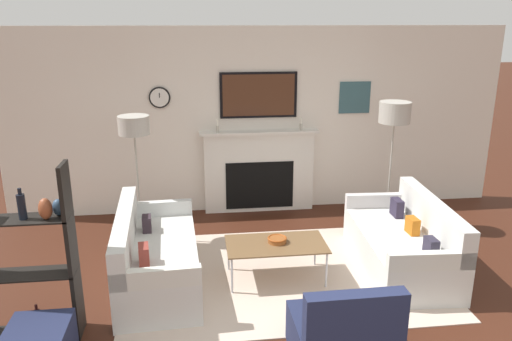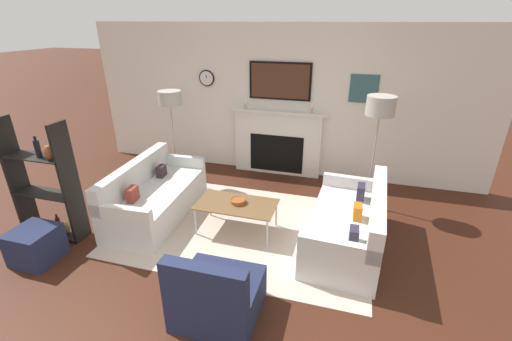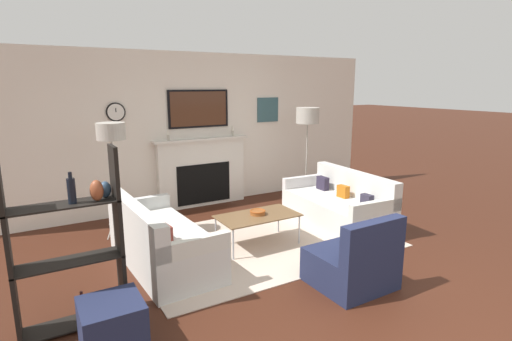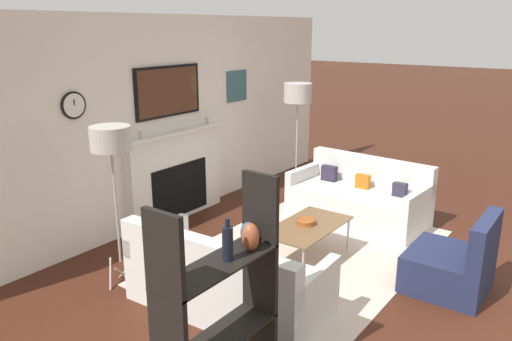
% 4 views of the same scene
% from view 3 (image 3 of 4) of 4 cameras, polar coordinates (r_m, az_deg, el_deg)
% --- Properties ---
extents(fireplace_wall, '(7.35, 0.28, 2.70)m').
position_cam_3_polar(fireplace_wall, '(7.22, -8.14, 4.64)').
color(fireplace_wall, silver).
rests_on(fireplace_wall, ground_plane).
extents(area_rug, '(3.44, 2.36, 0.01)m').
position_cam_3_polar(area_rug, '(5.67, 0.60, -10.09)').
color(area_rug, beige).
rests_on(area_rug, ground_plane).
extents(couch_left, '(0.92, 1.90, 0.82)m').
position_cam_3_polar(couch_left, '(5.03, -13.56, -9.91)').
color(couch_left, silver).
rests_on(couch_left, ground_plane).
extents(couch_right, '(0.97, 1.84, 0.82)m').
position_cam_3_polar(couch_right, '(6.38, 11.67, -5.09)').
color(couch_right, silver).
rests_on(couch_right, ground_plane).
extents(armchair, '(0.80, 0.76, 0.82)m').
position_cam_3_polar(armchair, '(4.54, 13.78, -12.78)').
color(armchair, '#1F2543').
rests_on(armchair, ground_plane).
extents(coffee_table, '(1.09, 0.60, 0.43)m').
position_cam_3_polar(coffee_table, '(5.42, 0.26, -6.67)').
color(coffee_table, brown).
rests_on(coffee_table, ground_plane).
extents(decorative_bowl, '(0.21, 0.21, 0.06)m').
position_cam_3_polar(decorative_bowl, '(5.43, 0.25, -5.96)').
color(decorative_bowl, '#954F22').
rests_on(decorative_bowl, coffee_table).
extents(floor_lamp_left, '(0.39, 0.39, 1.66)m').
position_cam_3_polar(floor_lamp_left, '(5.79, -20.01, 5.01)').
color(floor_lamp_left, '#9E998E').
rests_on(floor_lamp_left, ground_plane).
extents(floor_lamp_right, '(0.41, 0.41, 1.76)m').
position_cam_3_polar(floor_lamp_right, '(7.17, 7.39, 7.61)').
color(floor_lamp_right, '#9E998E').
rests_on(floor_lamp_right, ground_plane).
extents(shelf_unit, '(0.91, 0.28, 1.63)m').
position_cam_3_polar(shelf_unit, '(3.91, -24.84, -9.67)').
color(shelf_unit, black).
rests_on(shelf_unit, ground_plane).
extents(ottoman, '(0.49, 0.49, 0.43)m').
position_cam_3_polar(ottoman, '(3.71, -19.83, -20.14)').
color(ottoman, '#1F2543').
rests_on(ottoman, ground_plane).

